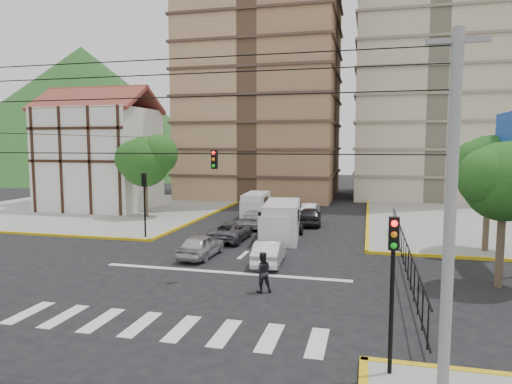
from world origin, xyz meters
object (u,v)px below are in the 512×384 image
(car_silver_front_left, at_px, (201,245))
(pedestrian_crosswalk, at_px, (262,272))
(van_right_lane, at_px, (281,222))
(car_white_front_right, at_px, (269,252))
(traffic_light_nw, at_px, (144,194))
(van_left_lane, at_px, (255,206))
(traffic_light_se, at_px, (393,269))

(car_silver_front_left, distance_m, pedestrian_crosswalk, 7.18)
(van_right_lane, relative_size, pedestrian_crosswalk, 3.29)
(car_white_front_right, relative_size, pedestrian_crosswalk, 2.25)
(traffic_light_nw, xyz_separation_m, car_silver_front_left, (5.58, -3.88, -2.43))
(van_right_lane, height_order, car_silver_front_left, van_right_lane)
(van_right_lane, bearing_deg, van_left_lane, 107.31)
(van_left_lane, bearing_deg, car_silver_front_left, -90.94)
(van_left_lane, bearing_deg, car_white_front_right, -76.27)
(traffic_light_nw, distance_m, car_silver_front_left, 7.22)
(car_white_front_right, height_order, pedestrian_crosswalk, pedestrian_crosswalk)
(car_silver_front_left, xyz_separation_m, car_white_front_right, (4.15, -0.57, -0.02))
(traffic_light_nw, height_order, van_left_lane, traffic_light_nw)
(van_right_lane, bearing_deg, traffic_light_se, -76.62)
(traffic_light_se, height_order, pedestrian_crosswalk, traffic_light_se)
(traffic_light_se, xyz_separation_m, car_silver_front_left, (-10.02, 11.72, -2.43))
(van_left_lane, distance_m, car_silver_front_left, 15.07)
(traffic_light_nw, xyz_separation_m, van_right_lane, (9.18, 1.92, -1.86))
(van_right_lane, relative_size, van_left_lane, 1.23)
(traffic_light_nw, distance_m, pedestrian_crosswalk, 14.07)
(traffic_light_se, xyz_separation_m, car_white_front_right, (-5.87, 11.15, -2.44))
(traffic_light_nw, bearing_deg, van_left_lane, 65.67)
(traffic_light_se, xyz_separation_m, pedestrian_crosswalk, (-5.17, 6.42, -2.21))
(van_right_lane, height_order, van_left_lane, van_right_lane)
(van_left_lane, relative_size, car_silver_front_left, 1.20)
(car_white_front_right, bearing_deg, car_silver_front_left, -11.68)
(van_right_lane, xyz_separation_m, car_white_front_right, (0.55, -6.37, -0.58))
(traffic_light_nw, xyz_separation_m, car_white_front_right, (9.73, -4.45, -2.44))
(car_silver_front_left, xyz_separation_m, pedestrian_crosswalk, (4.85, -5.29, 0.22))
(van_left_lane, height_order, pedestrian_crosswalk, van_left_lane)
(van_right_lane, bearing_deg, car_white_front_right, -91.79)
(traffic_light_nw, bearing_deg, car_silver_front_left, -34.83)
(van_right_lane, xyz_separation_m, car_silver_front_left, (-3.60, -5.81, -0.57))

